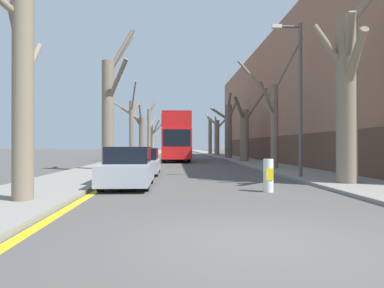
% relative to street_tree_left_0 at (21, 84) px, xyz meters
% --- Properties ---
extents(ground_plane, '(300.00, 300.00, 0.00)m').
position_rel_street_tree_left_0_xyz_m(ground_plane, '(5.26, -3.76, -3.14)').
color(ground_plane, '#4C4947').
extents(sidewalk_left, '(3.36, 120.00, 0.12)m').
position_rel_street_tree_left_0_xyz_m(sidewalk_left, '(-0.43, 46.24, -3.08)').
color(sidewalk_left, gray).
rests_on(sidewalk_left, ground).
extents(sidewalk_right, '(3.36, 120.00, 0.12)m').
position_rel_street_tree_left_0_xyz_m(sidewalk_right, '(10.95, 46.24, -3.08)').
color(sidewalk_right, gray).
rests_on(sidewalk_right, ground).
extents(building_facade_right, '(10.08, 45.26, 11.51)m').
position_rel_street_tree_left_0_xyz_m(building_facade_right, '(17.62, 24.54, 2.60)').
color(building_facade_right, '#93664C').
rests_on(building_facade_right, ground).
extents(kerb_line_stripe, '(0.24, 120.00, 0.01)m').
position_rel_street_tree_left_0_xyz_m(kerb_line_stripe, '(1.43, 46.24, -3.14)').
color(kerb_line_stripe, yellow).
rests_on(kerb_line_stripe, ground).
extents(street_tree_left_0, '(2.01, 3.99, 6.60)m').
position_rel_street_tree_left_0_xyz_m(street_tree_left_0, '(0.00, 0.00, 0.00)').
color(street_tree_left_0, '#7A6B56').
rests_on(street_tree_left_0, ground).
extents(street_tree_left_1, '(1.94, 2.50, 8.65)m').
position_rel_street_tree_left_0_xyz_m(street_tree_left_1, '(0.20, 11.52, 0.63)').
color(street_tree_left_1, '#7A6B56').
rests_on(street_tree_left_1, ground).
extents(street_tree_left_2, '(2.51, 3.91, 7.27)m').
position_rel_street_tree_left_0_xyz_m(street_tree_left_2, '(0.08, 23.40, 0.11)').
color(street_tree_left_2, '#7A6B56').
rests_on(street_tree_left_2, ground).
extents(street_tree_left_3, '(3.00, 3.15, 6.61)m').
position_rel_street_tree_left_0_xyz_m(street_tree_left_3, '(-0.08, 34.27, -0.01)').
color(street_tree_left_3, '#7A6B56').
rests_on(street_tree_left_3, ground).
extents(street_tree_left_4, '(1.40, 2.40, 9.30)m').
position_rel_street_tree_left_0_xyz_m(street_tree_left_4, '(0.26, 45.84, 0.96)').
color(street_tree_left_4, '#7A6B56').
rests_on(street_tree_left_4, ground).
extents(street_tree_left_5, '(3.61, 3.84, 6.98)m').
position_rel_street_tree_left_0_xyz_m(street_tree_left_5, '(0.21, 57.11, -0.07)').
color(street_tree_left_5, '#7A6B56').
rests_on(street_tree_left_5, ground).
extents(street_tree_right_0, '(2.54, 2.38, 7.54)m').
position_rel_street_tree_left_0_xyz_m(street_tree_right_0, '(10.54, 3.32, 0.41)').
color(street_tree_right_0, '#7A6B56').
rests_on(street_tree_right_0, ground).
extents(street_tree_right_1, '(3.58, 3.47, 8.04)m').
position_rel_street_tree_left_0_xyz_m(street_tree_right_1, '(10.29, 11.93, 0.09)').
color(street_tree_right_1, '#7A6B56').
rests_on(street_tree_right_1, ground).
extents(street_tree_right_2, '(3.31, 4.33, 6.63)m').
position_rel_street_tree_left_0_xyz_m(street_tree_right_2, '(10.48, 21.44, -0.28)').
color(street_tree_right_2, '#7A6B56').
rests_on(street_tree_right_2, ground).
extents(street_tree_right_3, '(3.15, 1.86, 7.62)m').
position_rel_street_tree_left_0_xyz_m(street_tree_right_3, '(10.43, 30.21, 0.32)').
color(street_tree_right_3, '#7A6B56').
rests_on(street_tree_right_3, ground).
extents(street_tree_right_4, '(3.08, 2.34, 5.80)m').
position_rel_street_tree_left_0_xyz_m(street_tree_right_4, '(10.35, 39.61, -0.25)').
color(street_tree_right_4, '#7A6B56').
rests_on(street_tree_right_4, ground).
extents(street_tree_right_5, '(1.31, 3.18, 7.41)m').
position_rel_street_tree_left_0_xyz_m(street_tree_right_5, '(10.41, 49.28, 0.19)').
color(street_tree_right_5, '#7A6B56').
rests_on(street_tree_right_5, ground).
extents(double_decker_bus, '(2.62, 11.26, 4.50)m').
position_rel_street_tree_left_0_xyz_m(double_decker_bus, '(4.33, 25.23, -0.59)').
color(double_decker_bus, red).
rests_on(double_decker_bus, ground).
extents(parked_car_0, '(1.72, 3.91, 1.48)m').
position_rel_street_tree_left_0_xyz_m(parked_car_0, '(2.33, 3.59, -2.45)').
color(parked_car_0, '#9EA3AD').
rests_on(parked_car_0, ground).
extents(parked_car_1, '(1.86, 4.35, 1.40)m').
position_rel_street_tree_left_0_xyz_m(parked_car_1, '(2.33, 9.13, -2.48)').
color(parked_car_1, '#9EA3AD').
rests_on(parked_car_1, ground).
extents(lamp_post, '(1.40, 0.20, 7.08)m').
position_rel_street_tree_left_0_xyz_m(lamp_post, '(9.67, 6.03, 0.85)').
color(lamp_post, '#4C4F54').
rests_on(lamp_post, ground).
extents(traffic_bollard, '(0.33, 0.34, 1.08)m').
position_rel_street_tree_left_0_xyz_m(traffic_bollard, '(7.12, 1.92, -2.60)').
color(traffic_bollard, white).
rests_on(traffic_bollard, ground).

